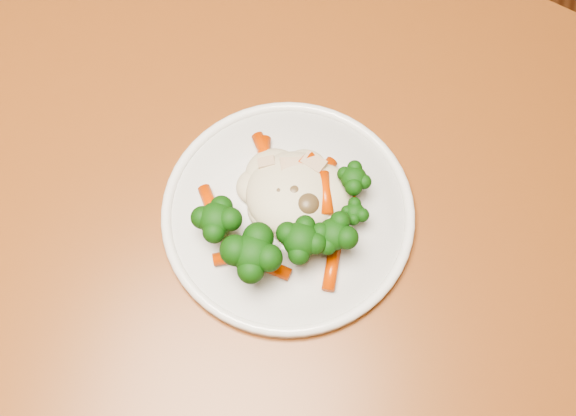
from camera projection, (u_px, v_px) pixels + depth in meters
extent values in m
plane|color=#603117|center=(264.00, 391.00, 1.36)|extent=(3.00, 3.00, 0.00)
cube|color=brown|center=(288.00, 236.00, 0.71)|extent=(1.31, 1.05, 0.04)
cube|color=brown|center=(134.00, 25.00, 1.27)|extent=(0.07, 0.07, 0.71)
cylinder|color=white|center=(288.00, 214.00, 0.69)|extent=(0.24, 0.24, 0.01)
ellipsoid|color=beige|center=(292.00, 189.00, 0.67)|extent=(0.10, 0.09, 0.04)
ellipsoid|color=black|center=(218.00, 225.00, 0.65)|extent=(0.05, 0.05, 0.05)
ellipsoid|color=black|center=(253.00, 259.00, 0.64)|extent=(0.06, 0.06, 0.05)
ellipsoid|color=black|center=(301.00, 245.00, 0.65)|extent=(0.05, 0.05, 0.05)
ellipsoid|color=black|center=(333.00, 239.00, 0.65)|extent=(0.05, 0.05, 0.04)
ellipsoid|color=black|center=(354.00, 215.00, 0.67)|extent=(0.03, 0.03, 0.03)
ellipsoid|color=black|center=(353.00, 183.00, 0.68)|extent=(0.04, 0.04, 0.04)
cylinder|color=#DB4405|center=(266.00, 154.00, 0.70)|extent=(0.04, 0.04, 0.01)
cylinder|color=#DB4405|center=(320.00, 177.00, 0.69)|extent=(0.03, 0.04, 0.01)
cylinder|color=#DB4405|center=(332.00, 186.00, 0.69)|extent=(0.05, 0.02, 0.01)
cylinder|color=#DB4405|center=(211.00, 206.00, 0.68)|extent=(0.04, 0.04, 0.01)
cylinder|color=#DB4405|center=(238.00, 255.00, 0.66)|extent=(0.05, 0.03, 0.01)
cylinder|color=#DB4405|center=(269.00, 266.00, 0.66)|extent=(0.04, 0.02, 0.01)
cylinder|color=#DB4405|center=(332.00, 268.00, 0.66)|extent=(0.02, 0.04, 0.01)
cylinder|color=#DB4405|center=(325.00, 194.00, 0.67)|extent=(0.03, 0.04, 0.01)
cylinder|color=#DB4405|center=(295.00, 169.00, 0.68)|extent=(0.04, 0.04, 0.01)
cylinder|color=#DB4405|center=(263.00, 159.00, 0.70)|extent=(0.02, 0.05, 0.01)
ellipsoid|color=brown|center=(294.00, 192.00, 0.67)|extent=(0.02, 0.02, 0.02)
ellipsoid|color=brown|center=(307.00, 204.00, 0.67)|extent=(0.02, 0.02, 0.02)
ellipsoid|color=brown|center=(280.00, 193.00, 0.67)|extent=(0.02, 0.02, 0.01)
cube|color=tan|center=(295.00, 172.00, 0.68)|extent=(0.02, 0.02, 0.01)
cube|color=tan|center=(313.00, 165.00, 0.68)|extent=(0.03, 0.02, 0.01)
cube|color=tan|center=(267.00, 164.00, 0.68)|extent=(0.02, 0.02, 0.01)
cube|color=tan|center=(291.00, 167.00, 0.68)|extent=(0.03, 0.02, 0.01)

